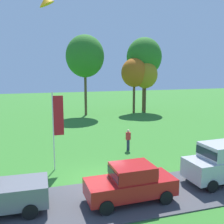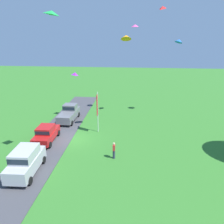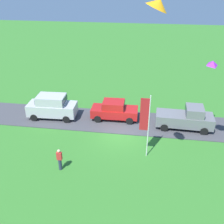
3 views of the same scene
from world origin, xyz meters
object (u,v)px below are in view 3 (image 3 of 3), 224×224
object	(u,v)px
person_watching_sky	(60,159)
kite_delta_trailing_tail	(158,4)
kite_diamond_high_left	(213,63)
car_pickup_mid_row	(187,118)
car_suv_by_flagpole	(52,106)
car_sedan_near_entrance	(114,110)
flag_banner	(146,119)

from	to	relation	value
person_watching_sky	kite_delta_trailing_tail	bearing A→B (deg)	173.09
person_watching_sky	kite_diamond_high_left	size ratio (longest dim) A/B	2.34
car_pickup_mid_row	kite_diamond_high_left	distance (m)	5.50
car_suv_by_flagpole	kite_diamond_high_left	xyz separation A→B (m)	(-13.75, 1.03, 5.11)
person_watching_sky	car_suv_by_flagpole	bearing A→B (deg)	-66.57
kite_delta_trailing_tail	kite_diamond_high_left	bearing A→B (deg)	-123.09
car_sedan_near_entrance	person_watching_sky	world-z (taller)	car_sedan_near_entrance
car_suv_by_flagpole	person_watching_sky	bearing A→B (deg)	113.43
kite_delta_trailing_tail	kite_diamond_high_left	xyz separation A→B (m)	(-4.56, -7.00, -4.79)
car_pickup_mid_row	car_suv_by_flagpole	bearing A→B (deg)	-0.76
flag_banner	kite_delta_trailing_tail	world-z (taller)	kite_delta_trailing_tail
car_suv_by_flagpole	kite_delta_trailing_tail	xyz separation A→B (m)	(-9.19, 8.04, 9.90)
kite_delta_trailing_tail	car_suv_by_flagpole	bearing A→B (deg)	-41.18
person_watching_sky	kite_delta_trailing_tail	size ratio (longest dim) A/B	1.52
kite_delta_trailing_tail	kite_diamond_high_left	size ratio (longest dim) A/B	1.54
flag_banner	kite_delta_trailing_tail	size ratio (longest dim) A/B	4.53
person_watching_sky	kite_delta_trailing_tail	distance (m)	11.97
car_sedan_near_entrance	kite_delta_trailing_tail	xyz separation A→B (m)	(-3.25, 8.59, 10.16)
car_pickup_mid_row	flag_banner	world-z (taller)	flag_banner
person_watching_sky	kite_diamond_high_left	bearing A→B (deg)	-149.35
person_watching_sky	car_pickup_mid_row	bearing A→B (deg)	-142.79
kite_delta_trailing_tail	car_pickup_mid_row	bearing A→B (deg)	-113.25
car_suv_by_flagpole	kite_diamond_high_left	world-z (taller)	kite_diamond_high_left
car_suv_by_flagpole	person_watching_sky	xyz separation A→B (m)	(-3.17, 7.31, -0.42)
car_sedan_near_entrance	flag_banner	distance (m)	6.53
car_sedan_near_entrance	kite_diamond_high_left	size ratio (longest dim) A/B	6.08
kite_diamond_high_left	car_suv_by_flagpole	bearing A→B (deg)	-4.30
car_suv_by_flagpole	car_sedan_near_entrance	bearing A→B (deg)	-174.73
car_pickup_mid_row	kite_delta_trailing_tail	size ratio (longest dim) A/B	4.48
person_watching_sky	kite_diamond_high_left	xyz separation A→B (m)	(-10.59, -6.27, 5.53)
flag_banner	kite_delta_trailing_tail	distance (m)	8.60
car_pickup_mid_row	kite_diamond_high_left	bearing A→B (deg)	143.67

